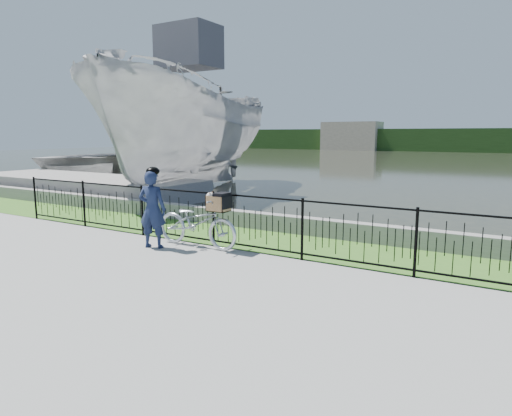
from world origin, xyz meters
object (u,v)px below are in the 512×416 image
Objects in this scene: cyclist at (152,208)px; boat_near at (191,132)px; dock at (83,186)px; boat_far at (127,159)px; bicycle_rig at (197,222)px.

cyclist is 9.26m from boat_near.
dock is 6.93m from boat_far.
cyclist is at bearing -145.47° from bicycle_rig.
dock is 9.66m from bicycle_rig.
boat_near is at bearing -23.08° from boat_far.
bicycle_rig is 0.16× the size of boat_near.
cyclist is at bearing -55.82° from boat_near.
bicycle_rig is 1.19× the size of cyclist.
cyclist is at bearing -41.41° from boat_far.
boat_near is at bearing 45.73° from dock.
dock is 5.13× the size of bicycle_rig.
boat_far reaches higher than bicycle_rig.
dock is 9.25m from cyclist.
boat_far is (-3.78, 5.78, 0.64)m from dock.
dock is 6.08× the size of cyclist.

